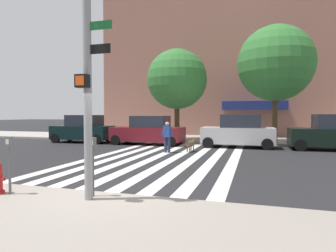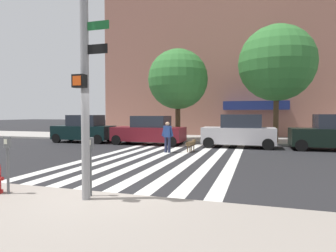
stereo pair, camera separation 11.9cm
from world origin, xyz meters
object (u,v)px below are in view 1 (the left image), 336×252
(street_tree_nearest, at_px, (177,79))
(street_tree_middle, at_px, (276,63))
(traffic_light_pole, at_px, (86,46))
(parking_meter_second_along, at_px, (9,157))
(pedestrian_dog_walker, at_px, (167,135))
(dog_on_leash, at_px, (191,144))
(parked_car_fourth_in_line, at_px, (336,133))
(parked_car_behind_first, at_px, (148,131))
(parked_car_third_in_line, at_px, (238,132))
(parked_car_near_curb, at_px, (83,129))
(parking_meter_curbside, at_px, (93,158))

(street_tree_nearest, bearing_deg, street_tree_middle, 0.84)
(traffic_light_pole, distance_m, parking_meter_second_along, 3.21)
(pedestrian_dog_walker, relative_size, dog_on_leash, 1.44)
(parked_car_fourth_in_line, bearing_deg, street_tree_middle, 141.88)
(street_tree_middle, bearing_deg, pedestrian_dog_walker, -133.73)
(traffic_light_pole, xyz_separation_m, parked_car_fourth_in_line, (7.91, 12.69, -2.55))
(parked_car_behind_first, distance_m, dog_on_leash, 4.53)
(parked_car_third_in_line, xyz_separation_m, pedestrian_dog_walker, (-3.49, -3.55, -0.04))
(parked_car_near_curb, bearing_deg, pedestrian_dog_walker, -25.67)
(parking_meter_second_along, distance_m, parked_car_third_in_line, 13.60)
(street_tree_middle, relative_size, pedestrian_dog_walker, 4.74)
(parking_meter_curbside, distance_m, parked_car_behind_first, 12.80)
(street_tree_middle, bearing_deg, parking_meter_second_along, -114.17)
(parked_car_fourth_in_line, height_order, dog_on_leash, parked_car_fourth_in_line)
(pedestrian_dog_walker, bearing_deg, parking_meter_curbside, -84.38)
(parking_meter_second_along, bearing_deg, parked_car_near_curb, 116.15)
(street_tree_middle, xyz_separation_m, dog_on_leash, (-4.61, -5.26, -4.96))
(street_tree_middle, bearing_deg, parked_car_behind_first, -163.30)
(parked_car_behind_first, relative_size, pedestrian_dog_walker, 2.93)
(traffic_light_pole, distance_m, parking_meter_curbside, 2.51)
(parked_car_third_in_line, height_order, street_tree_middle, street_tree_middle)
(traffic_light_pole, bearing_deg, parked_car_third_in_line, 78.56)
(parking_meter_curbside, bearing_deg, dog_on_leash, 88.49)
(parking_meter_second_along, height_order, parked_car_near_curb, parked_car_near_curb)
(traffic_light_pole, bearing_deg, dog_on_leash, 88.82)
(parked_car_near_curb, distance_m, pedestrian_dog_walker, 8.20)
(parking_meter_curbside, height_order, parked_car_fourth_in_line, parked_car_fourth_in_line)
(parking_meter_curbside, xyz_separation_m, pedestrian_dog_walker, (-0.87, 8.83, -0.10))
(parked_car_near_curb, xyz_separation_m, parked_car_fourth_in_line, (16.22, 0.00, 0.03))
(parking_meter_second_along, height_order, parked_car_third_in_line, parked_car_third_in_line)
(parking_meter_curbside, xyz_separation_m, street_tree_middle, (4.86, 14.82, 4.37))
(parked_car_behind_first, xyz_separation_m, pedestrian_dog_walker, (2.39, -3.55, 0.02))
(traffic_light_pole, relative_size, parked_car_near_curb, 1.35)
(parking_meter_curbside, xyz_separation_m, parked_car_fourth_in_line, (7.96, 12.38, -0.06))
(parked_car_third_in_line, xyz_separation_m, street_tree_nearest, (-4.51, 2.33, 3.60))
(parking_meter_second_along, relative_size, parked_car_near_curb, 0.32)
(parked_car_near_curb, bearing_deg, dog_on_leash, -18.37)
(parked_car_behind_first, xyz_separation_m, street_tree_middle, (8.12, 2.43, 4.50))
(street_tree_nearest, bearing_deg, dog_on_leash, -67.40)
(traffic_light_pole, relative_size, parked_car_fourth_in_line, 1.19)
(parking_meter_second_along, distance_m, dog_on_leash, 10.23)
(street_tree_nearest, relative_size, street_tree_middle, 0.85)
(parking_meter_second_along, xyz_separation_m, parked_car_near_curb, (-6.28, 12.80, -0.09))
(street_tree_nearest, bearing_deg, traffic_light_pole, -82.62)
(traffic_light_pole, relative_size, street_tree_middle, 0.75)
(parked_car_behind_first, height_order, dog_on_leash, parked_car_behind_first)
(parking_meter_curbside, height_order, pedestrian_dog_walker, pedestrian_dog_walker)
(parked_car_fourth_in_line, bearing_deg, parked_car_third_in_line, -179.99)
(traffic_light_pole, height_order, street_tree_nearest, street_tree_nearest)
(street_tree_nearest, height_order, pedestrian_dog_walker, street_tree_nearest)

